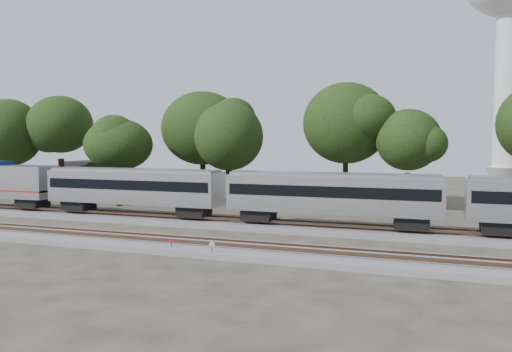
% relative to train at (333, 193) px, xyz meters
% --- Properties ---
extents(ground, '(160.00, 160.00, 0.00)m').
position_rel_train_xyz_m(ground, '(-11.76, -6.00, -3.28)').
color(ground, '#383328').
rests_on(ground, ground).
extents(track_far, '(160.00, 5.00, 0.73)m').
position_rel_train_xyz_m(track_far, '(-11.76, 0.00, -3.08)').
color(track_far, slate).
rests_on(track_far, ground).
extents(track_near, '(160.00, 5.00, 0.73)m').
position_rel_train_xyz_m(track_near, '(-11.76, -10.00, -3.08)').
color(track_near, slate).
rests_on(track_near, ground).
extents(train, '(93.03, 3.21, 4.73)m').
position_rel_train_xyz_m(train, '(0.00, 0.00, 0.00)').
color(train, '#B8BABF').
rests_on(train, ground).
extents(switch_stand_red, '(0.29, 0.05, 0.91)m').
position_rel_train_xyz_m(switch_stand_red, '(-8.95, -11.52, -2.70)').
color(switch_stand_red, '#512D19').
rests_on(switch_stand_red, ground).
extents(switch_stand_white, '(0.35, 0.09, 1.11)m').
position_rel_train_xyz_m(switch_stand_white, '(-5.62, -12.16, -2.57)').
color(switch_stand_white, '#512D19').
rests_on(switch_stand_white, ground).
extents(switch_lever, '(0.52, 0.34, 0.30)m').
position_rel_train_xyz_m(switch_lever, '(-3.31, -11.55, -3.13)').
color(switch_lever, '#512D19').
rests_on(switch_lever, ground).
extents(water_tower, '(13.35, 13.35, 36.95)m').
position_rel_train_xyz_m(water_tower, '(18.07, 40.96, 24.09)').
color(water_tower, silver).
rests_on(water_tower, ground).
extents(brick_building, '(9.84, 7.33, 4.48)m').
position_rel_train_xyz_m(brick_building, '(-42.31, 24.51, -1.02)').
color(brick_building, brown).
rests_on(brick_building, ground).
extents(tree_0, '(8.91, 8.91, 12.56)m').
position_rel_train_xyz_m(tree_0, '(-45.93, 10.86, 5.47)').
color(tree_0, black).
rests_on(tree_0, ground).
extents(tree_1, '(10.00, 10.00, 14.10)m').
position_rel_train_xyz_m(tree_1, '(-39.04, 12.77, 6.55)').
color(tree_1, black).
rests_on(tree_1, ground).
extents(tree_2, '(7.34, 7.34, 10.34)m').
position_rel_train_xyz_m(tree_2, '(-27.08, 8.57, 3.91)').
color(tree_2, black).
rests_on(tree_2, ground).
extents(tree_3, '(9.40, 9.40, 13.25)m').
position_rel_train_xyz_m(tree_3, '(-19.70, 16.04, 5.95)').
color(tree_3, black).
rests_on(tree_3, ground).
extents(tree_4, '(8.30, 8.30, 11.70)m').
position_rel_train_xyz_m(tree_4, '(-14.24, 11.52, 4.86)').
color(tree_4, black).
rests_on(tree_4, ground).
extents(tree_5, '(9.85, 9.85, 13.89)m').
position_rel_train_xyz_m(tree_5, '(-1.73, 16.71, 6.40)').
color(tree_5, black).
rests_on(tree_5, ground).
extents(tree_6, '(7.89, 7.89, 11.12)m').
position_rel_train_xyz_m(tree_6, '(5.28, 14.99, 4.46)').
color(tree_6, black).
rests_on(tree_6, ground).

